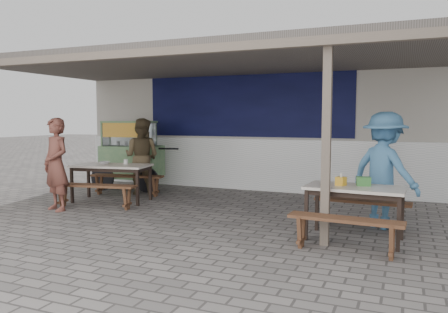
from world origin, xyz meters
The scene contains 17 objects.
ground centered at (0.00, 0.00, 0.00)m, with size 60.00×60.00×0.00m, color slate.
back_wall centered at (0.00, 3.58, 1.72)m, with size 9.00×1.28×3.50m.
warung_roof centered at (0.02, 0.90, 2.71)m, with size 9.00×4.21×2.81m.
table_left centered at (-2.16, 0.52, 0.67)m, with size 1.63×1.01×0.75m.
bench_left_street centered at (-2.04, -0.17, 0.34)m, with size 1.64×0.56×0.45m.
bench_left_wall centered at (-2.29, 1.21, 0.34)m, with size 1.64×0.56×0.45m.
table_right centered at (2.68, -0.51, 0.67)m, with size 1.35×0.79×0.75m.
bench_right_street centered at (2.64, -1.18, 0.34)m, with size 1.42×0.37×0.45m.
bench_right_wall centered at (2.73, 0.15, 0.34)m, with size 1.42×0.37×0.45m.
vendor_cart centered at (-2.72, 2.01, 0.88)m, with size 1.98×0.96×1.62m.
patron_street_side centered at (-2.55, -0.58, 0.85)m, with size 0.62×0.41×1.69m, color brown.
patron_wall_side centered at (-2.07, 1.48, 0.84)m, with size 0.82×0.64×1.68m, color #4C3F29.
patron_right_table centered at (3.02, 0.38, 0.89)m, with size 1.15×0.66×1.78m, color teal.
tissue_box centered at (2.49, -0.49, 0.81)m, with size 0.12×0.12×0.12m, color yellow.
donation_box centered at (2.78, -0.40, 0.81)m, with size 0.19×0.12×0.12m, color #3A7B36.
condiment_jar centered at (-1.96, 0.73, 0.80)m, with size 0.08×0.08×0.09m, color silver.
condiment_bowl centered at (-2.37, 0.58, 0.77)m, with size 0.20×0.20×0.05m, color white.
Camera 1 is at (3.31, -6.67, 1.68)m, focal length 35.00 mm.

